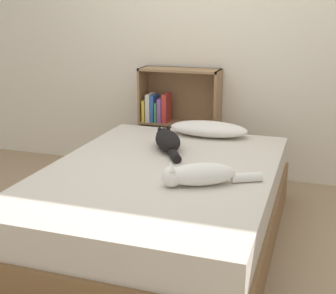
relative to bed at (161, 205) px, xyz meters
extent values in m
plane|color=#997F60|center=(0.00, 0.00, -0.26)|extent=(8.00, 8.00, 0.00)
cube|color=silver|center=(0.00, 1.47, 0.99)|extent=(8.00, 0.06, 2.50)
cube|color=brown|center=(0.00, 0.00, -0.11)|extent=(1.50, 2.09, 0.30)
cube|color=beige|center=(0.00, 0.00, 0.15)|extent=(1.46, 2.03, 0.22)
ellipsoid|color=white|center=(0.11, 0.87, 0.32)|extent=(0.64, 0.29, 0.12)
ellipsoid|color=white|center=(0.33, -0.20, 0.33)|extent=(0.44, 0.34, 0.13)
sphere|color=white|center=(0.17, -0.29, 0.32)|extent=(0.12, 0.12, 0.12)
cone|color=white|center=(0.18, -0.32, 0.39)|extent=(0.04, 0.04, 0.03)
cone|color=white|center=(0.15, -0.26, 0.39)|extent=(0.04, 0.04, 0.03)
cylinder|color=white|center=(0.58, -0.07, 0.29)|extent=(0.19, 0.14, 0.06)
ellipsoid|color=black|center=(-0.08, 0.40, 0.33)|extent=(0.33, 0.41, 0.14)
sphere|color=black|center=(-0.16, 0.54, 0.33)|extent=(0.12, 0.12, 0.12)
cone|color=black|center=(-0.19, 0.52, 0.39)|extent=(0.04, 0.04, 0.03)
cone|color=black|center=(-0.13, 0.56, 0.39)|extent=(0.04, 0.04, 0.03)
cylinder|color=black|center=(0.04, 0.19, 0.29)|extent=(0.14, 0.17, 0.06)
cube|color=#8E6B47|center=(-0.62, 1.30, 0.24)|extent=(0.02, 0.26, 1.00)
cube|color=#8E6B47|center=(0.09, 1.30, 0.24)|extent=(0.02, 0.26, 1.00)
cube|color=#8E6B47|center=(-0.27, 1.30, -0.25)|extent=(0.73, 0.26, 0.02)
cube|color=#8E6B47|center=(-0.27, 1.30, 0.73)|extent=(0.73, 0.26, 0.02)
cube|color=#8E6B47|center=(-0.27, 1.30, 0.24)|extent=(0.69, 0.26, 0.02)
cube|color=#8E6B47|center=(-0.27, 1.42, 0.24)|extent=(0.73, 0.02, 1.00)
cube|color=gold|center=(-0.58, 1.26, 0.35)|extent=(0.03, 0.16, 0.20)
cube|color=beige|center=(-0.54, 1.26, 0.38)|extent=(0.04, 0.16, 0.25)
cube|color=#2D519E|center=(-0.50, 1.26, 0.38)|extent=(0.03, 0.16, 0.25)
cube|color=#337F47|center=(-0.46, 1.26, 0.34)|extent=(0.02, 0.16, 0.18)
cube|color=#8C4C99|center=(-0.43, 1.26, 0.36)|extent=(0.04, 0.16, 0.22)
cube|color=#B7332D|center=(-0.38, 1.26, 0.39)|extent=(0.04, 0.16, 0.26)
camera|label=1|loc=(0.96, -2.73, 1.28)|focal=50.00mm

